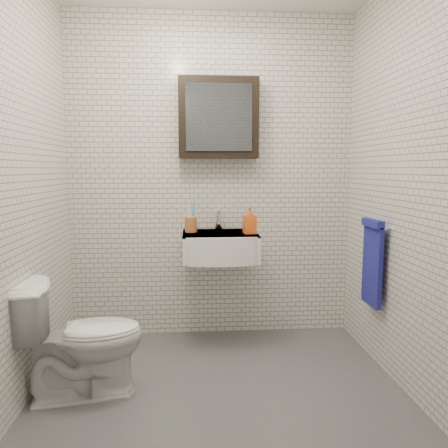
{
  "coord_description": "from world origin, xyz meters",
  "views": [
    {
      "loc": [
        -0.16,
        -2.43,
        1.32
      ],
      "look_at": [
        0.06,
        0.45,
        0.96
      ],
      "focal_mm": 35.0,
      "sensor_mm": 36.0,
      "label": 1
    }
  ],
  "objects": [
    {
      "name": "washbasin",
      "position": [
        0.05,
        0.73,
        0.76
      ],
      "size": [
        0.55,
        0.5,
        0.2
      ],
      "color": "white",
      "rests_on": "room_shell"
    },
    {
      "name": "soap_bottle",
      "position": [
        0.27,
        0.72,
        0.95
      ],
      "size": [
        0.1,
        0.1,
        0.2
      ],
      "primitive_type": "imported",
      "rotation": [
        0.0,
        0.0,
        0.1
      ],
      "color": "orange",
      "rests_on": "washbasin"
    },
    {
      "name": "faucet",
      "position": [
        0.05,
        0.93,
        0.92
      ],
      "size": [
        0.06,
        0.2,
        0.15
      ],
      "color": "silver",
      "rests_on": "washbasin"
    },
    {
      "name": "towel_rail",
      "position": [
        1.04,
        0.35,
        0.72
      ],
      "size": [
        0.09,
        0.3,
        0.58
      ],
      "color": "silver",
      "rests_on": "room_shell"
    },
    {
      "name": "toothbrush_cup",
      "position": [
        -0.16,
        0.83,
        0.91
      ],
      "size": [
        0.09,
        0.09,
        0.25
      ],
      "rotation": [
        0.0,
        0.0,
        0.01
      ],
      "color": "#AA5F2A",
      "rests_on": "washbasin"
    },
    {
      "name": "toilet",
      "position": [
        -0.8,
        0.06,
        0.35
      ],
      "size": [
        0.74,
        0.5,
        0.7
      ],
      "primitive_type": "imported",
      "rotation": [
        0.0,
        0.0,
        1.74
      ],
      "color": "white",
      "rests_on": "ground"
    },
    {
      "name": "ground",
      "position": [
        0.0,
        0.0,
        0.01
      ],
      "size": [
        2.2,
        2.0,
        0.01
      ],
      "primitive_type": "cube",
      "color": "#4D5055",
      "rests_on": "ground"
    },
    {
      "name": "mirror_cabinet",
      "position": [
        0.05,
        0.93,
        1.7
      ],
      "size": [
        0.6,
        0.15,
        0.6
      ],
      "color": "black",
      "rests_on": "room_shell"
    },
    {
      "name": "room_shell",
      "position": [
        0.0,
        0.0,
        1.47
      ],
      "size": [
        2.22,
        2.02,
        2.51
      ],
      "color": "silver",
      "rests_on": "ground"
    }
  ]
}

